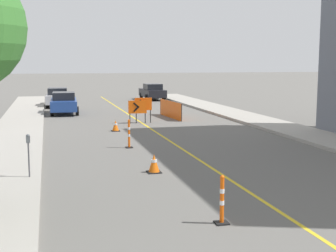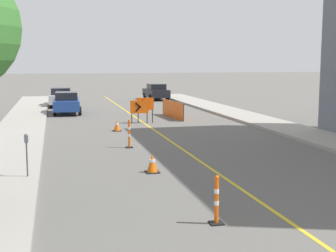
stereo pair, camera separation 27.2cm
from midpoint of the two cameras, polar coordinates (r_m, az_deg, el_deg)
The scene contains 14 objects.
lane_stripe at distance 26.80m, azimuth -1.82°, elevation -0.21°, with size 0.12×49.41×0.01m.
sidewalk_left at distance 26.29m, azimuth -17.38°, elevation -0.56°, with size 2.65×49.41×0.16m.
sidewalk_right at distance 29.13m, azimuth 12.18°, elevation 0.42°, with size 2.65×49.41×0.16m.
traffic_cone_second at distance 16.03m, azimuth -1.45°, elevation -4.58°, with size 0.47×0.47×0.64m.
traffic_cone_third at distance 25.64m, azimuth -5.95°, elevation 0.05°, with size 0.45×0.45×0.60m.
delineator_post_front at distance 11.10m, azimuth 6.64°, elevation -9.32°, with size 0.31×0.31×1.17m.
delineator_post_rear at distance 20.58m, azimuth -4.38°, elevation -1.15°, with size 0.30×0.30×1.26m.
arrow_barricade_primary at distance 28.64m, azimuth -3.24°, elevation 2.24°, with size 1.12×0.14×1.41m.
arrow_barricade_secondary at distance 28.84m, azimuth -2.53°, elevation 2.56°, with size 1.06×0.10×1.56m.
safety_mesh_fence at distance 31.53m, azimuth 0.83°, elevation 2.04°, with size 0.36×4.40×1.12m.
parked_car_curb_near at distance 34.66m, azimuth -12.03°, elevation 2.79°, with size 1.97×4.37×1.59m.
parked_car_curb_mid at distance 40.36m, azimuth -12.71°, elevation 3.47°, with size 2.03×4.39×1.59m.
parked_car_curb_far at distance 46.33m, azimuth -1.30°, elevation 4.20°, with size 1.95×4.36×1.59m.
parking_meter_near_curb at distance 15.30m, azimuth -16.39°, elevation -2.41°, with size 0.12×0.11×1.37m.
Camera 2 is at (-5.33, -1.29, 3.78)m, focal length 50.00 mm.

